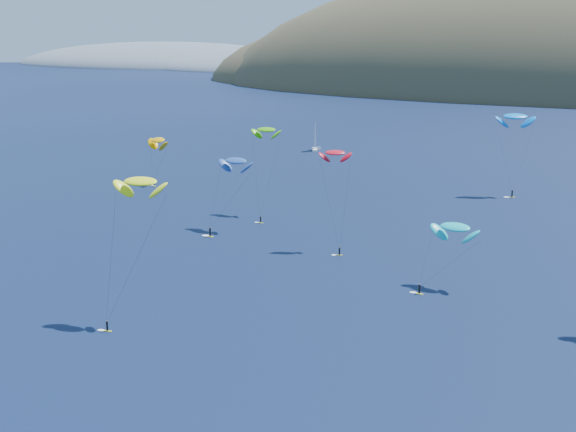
% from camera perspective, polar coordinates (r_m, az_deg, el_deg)
% --- Properties ---
extents(headland, '(460.00, 250.00, 60.00)m').
position_cam_1_polar(headland, '(950.13, -7.21, 10.39)').
color(headland, slate).
rests_on(headland, ground).
extents(sailboat, '(8.49, 8.07, 10.15)m').
position_cam_1_polar(sailboat, '(296.79, 1.91, 4.84)').
color(sailboat, white).
rests_on(sailboat, ground).
extents(kitesurfer_1, '(10.44, 9.56, 15.33)m').
position_cam_1_polar(kitesurfer_1, '(236.32, -9.24, 5.35)').
color(kitesurfer_1, yellow).
rests_on(kitesurfer_1, ground).
extents(kitesurfer_2, '(8.82, 10.41, 24.24)m').
position_cam_1_polar(kitesurfer_2, '(124.21, -10.46, 2.42)').
color(kitesurfer_2, yellow).
rests_on(kitesurfer_2, ground).
extents(kitesurfer_3, '(8.07, 12.92, 22.53)m').
position_cam_1_polar(kitesurfer_3, '(195.15, -1.56, 6.15)').
color(kitesurfer_3, yellow).
rests_on(kitesurfer_3, ground).
extents(kitesurfer_4, '(11.07, 8.77, 24.13)m').
position_cam_1_polar(kitesurfer_4, '(224.78, 15.87, 6.82)').
color(kitesurfer_4, yellow).
rests_on(kitesurfer_4, ground).
extents(kitesurfer_5, '(9.42, 10.08, 13.13)m').
position_cam_1_polar(kitesurfer_5, '(143.08, 11.79, -0.78)').
color(kitesurfer_5, yellow).
rests_on(kitesurfer_5, ground).
extents(kitesurfer_9, '(7.33, 8.17, 21.71)m').
position_cam_1_polar(kitesurfer_9, '(163.23, 3.38, 4.49)').
color(kitesurfer_9, yellow).
rests_on(kitesurfer_9, ground).
extents(kitesurfer_10, '(9.17, 12.34, 17.96)m').
position_cam_1_polar(kitesurfer_10, '(180.22, -3.74, 3.93)').
color(kitesurfer_10, yellow).
rests_on(kitesurfer_10, ground).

